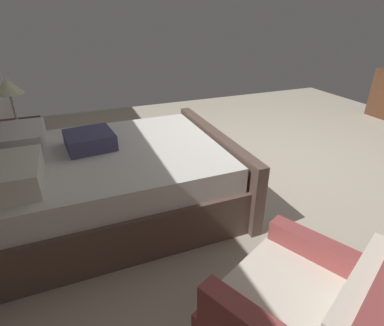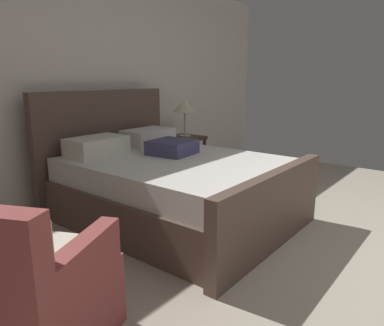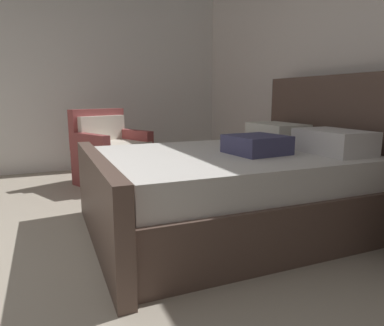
% 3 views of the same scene
% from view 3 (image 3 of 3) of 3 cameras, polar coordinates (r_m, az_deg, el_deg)
% --- Properties ---
extents(bed, '(1.72, 2.17, 1.24)m').
position_cam_3_polar(bed, '(2.88, 7.35, -3.45)').
color(bed, brown).
rests_on(bed, ground).
extents(armchair, '(0.97, 0.96, 0.90)m').
position_cam_3_polar(armchair, '(4.37, -12.97, 1.19)').
color(armchair, '#964241').
rests_on(armchair, ground).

